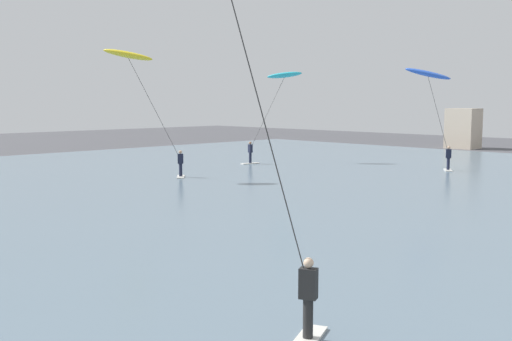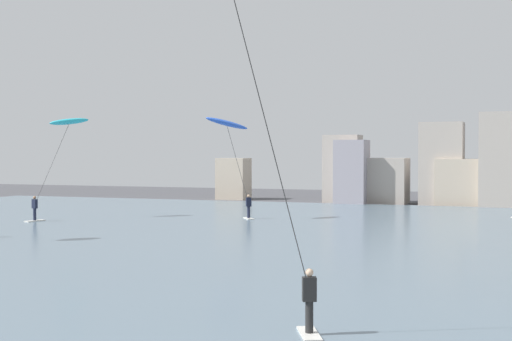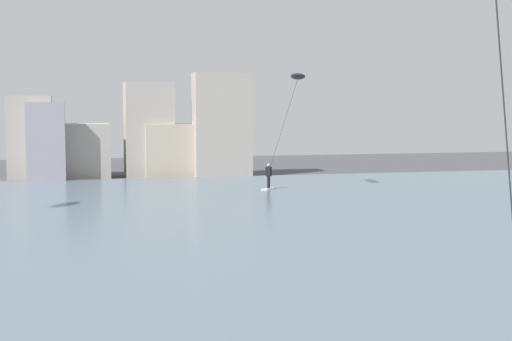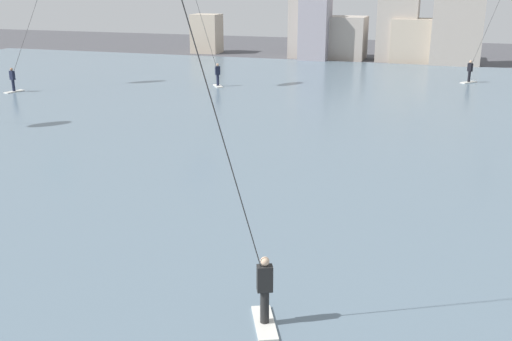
% 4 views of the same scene
% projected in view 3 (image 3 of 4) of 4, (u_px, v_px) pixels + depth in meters
% --- Properties ---
extents(water_bay, '(84.00, 52.00, 0.10)m').
position_uv_depth(water_bay, '(202.00, 239.00, 30.68)').
color(water_bay, slate).
rests_on(water_bay, ground).
extents(far_shore_buildings, '(28.82, 5.30, 7.91)m').
position_uv_depth(far_shore_buildings, '(112.00, 139.00, 57.12)').
color(far_shore_buildings, '#B7A893').
rests_on(far_shore_buildings, ground).
extents(kitesurfer_black, '(3.14, 2.94, 7.45)m').
position_uv_depth(kitesurfer_black, '(294.00, 89.00, 47.91)').
color(kitesurfer_black, silver).
rests_on(kitesurfer_black, water_bay).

